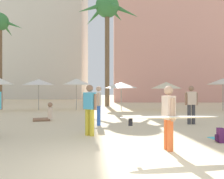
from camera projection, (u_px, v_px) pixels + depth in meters
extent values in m
plane|color=beige|center=(125.00, 171.00, 4.83)|extent=(120.00, 120.00, 0.00)
cube|color=#DB9989|center=(183.00, 36.00, 34.48)|extent=(19.26, 10.34, 18.04)
cube|color=beige|center=(32.00, 3.00, 43.21)|extent=(19.06, 10.31, 33.42)
cylinder|color=brown|center=(108.00, 56.00, 22.75)|extent=(0.42, 0.42, 9.28)
sphere|color=#387A3D|center=(108.00, 6.00, 22.74)|extent=(2.16, 2.16, 2.16)
cone|color=#387A3D|center=(126.00, 11.00, 22.72)|extent=(2.52, 0.51, 1.47)
cone|color=#387A3D|center=(117.00, 15.00, 24.29)|extent=(1.66, 2.49, 1.13)
cone|color=#387A3D|center=(95.00, 16.00, 23.82)|extent=(2.15, 1.95, 1.70)
cone|color=#387A3D|center=(91.00, 8.00, 21.90)|extent=(2.42, 1.66, 1.45)
cone|color=#387A3D|center=(117.00, 6.00, 21.23)|extent=(1.59, 2.45, 1.46)
cylinder|color=brown|center=(1.00, 63.00, 25.12)|extent=(0.46, 0.46, 8.46)
sphere|color=#387A3D|center=(1.00, 22.00, 25.11)|extent=(1.79, 1.79, 1.79)
cone|color=#387A3D|center=(14.00, 25.00, 24.92)|extent=(2.15, 0.66, 1.12)
cone|color=#387A3D|center=(8.00, 30.00, 26.47)|extent=(0.69, 2.08, 1.35)
cylinder|color=gray|center=(167.00, 96.00, 18.50)|extent=(0.06, 0.06, 2.13)
cone|color=beige|center=(167.00, 85.00, 18.50)|extent=(2.31, 2.31, 0.50)
cylinder|color=gray|center=(77.00, 94.00, 18.91)|extent=(0.06, 0.06, 2.41)
cone|color=white|center=(77.00, 82.00, 18.91)|extent=(2.11, 2.11, 0.49)
cylinder|color=gray|center=(0.00, 94.00, 17.83)|extent=(0.06, 0.06, 2.41)
cone|color=white|center=(0.00, 81.00, 17.83)|extent=(2.11, 2.11, 0.50)
cylinder|color=gray|center=(224.00, 94.00, 18.17)|extent=(0.06, 0.06, 2.39)
cone|color=beige|center=(224.00, 81.00, 18.17)|extent=(2.26, 2.26, 0.45)
cylinder|color=gray|center=(122.00, 96.00, 18.48)|extent=(0.06, 0.06, 2.11)
cone|color=white|center=(122.00, 85.00, 18.47)|extent=(2.49, 2.49, 0.44)
cylinder|color=gray|center=(40.00, 95.00, 18.66)|extent=(0.06, 0.06, 2.34)
cone|color=white|center=(40.00, 82.00, 18.66)|extent=(2.42, 2.42, 0.45)
cube|color=#562057|center=(222.00, 135.00, 7.39)|extent=(0.21, 0.32, 0.42)
cube|color=#451A46|center=(218.00, 138.00, 7.40)|extent=(0.08, 0.21, 0.18)
cylinder|color=orange|center=(168.00, 134.00, 6.53)|extent=(0.19, 0.19, 0.81)
cylinder|color=orange|center=(171.00, 135.00, 6.34)|extent=(0.19, 0.19, 0.81)
cube|color=beige|center=(169.00, 108.00, 6.44)|extent=(0.30, 0.44, 0.62)
sphere|color=tan|center=(169.00, 90.00, 6.43)|extent=(0.28, 0.28, 0.24)
cylinder|color=tan|center=(165.00, 108.00, 6.68)|extent=(0.12, 0.12, 0.59)
cylinder|color=tan|center=(174.00, 110.00, 6.19)|extent=(0.12, 0.12, 0.59)
ellipsoid|color=white|center=(172.00, 117.00, 6.14)|extent=(2.63, 0.75, 0.08)
ellipsoid|color=gold|center=(172.00, 117.00, 6.14)|extent=(2.64, 0.78, 0.05)
cube|color=black|center=(131.00, 122.00, 5.97)|extent=(0.10, 0.03, 0.18)
cylinder|color=blue|center=(100.00, 115.00, 10.97)|extent=(0.16, 0.16, 0.89)
cylinder|color=blue|center=(100.00, 115.00, 10.77)|extent=(0.16, 0.16, 0.89)
cube|color=white|center=(100.00, 99.00, 10.87)|extent=(0.23, 0.40, 0.58)
sphere|color=#D1A889|center=(100.00, 89.00, 10.87)|extent=(0.24, 0.24, 0.24)
cylinder|color=#D1A889|center=(100.00, 99.00, 11.12)|extent=(0.10, 0.10, 0.55)
cylinder|color=#D1A889|center=(99.00, 100.00, 10.62)|extent=(0.10, 0.10, 0.55)
cylinder|color=#3D3D42|center=(190.00, 114.00, 11.18)|extent=(0.17, 0.17, 0.89)
cylinder|color=#3D3D42|center=(194.00, 114.00, 11.19)|extent=(0.17, 0.17, 0.89)
cube|color=beige|center=(192.00, 98.00, 11.18)|extent=(0.41, 0.25, 0.59)
sphere|color=#936B51|center=(192.00, 89.00, 11.18)|extent=(0.26, 0.26, 0.24)
cylinder|color=#936B51|center=(187.00, 99.00, 11.17)|extent=(0.11, 0.11, 0.56)
cylinder|color=#936B51|center=(198.00, 99.00, 11.20)|extent=(0.11, 0.11, 0.56)
cylinder|color=#936B51|center=(2.00, 101.00, 8.41)|extent=(0.14, 0.14, 0.56)
cylinder|color=gold|center=(88.00, 122.00, 8.51)|extent=(0.22, 0.22, 0.91)
cylinder|color=gold|center=(93.00, 123.00, 8.39)|extent=(0.22, 0.22, 0.91)
cube|color=#4CB2DB|center=(91.00, 101.00, 8.45)|extent=(0.45, 0.41, 0.57)
sphere|color=#936B51|center=(91.00, 88.00, 8.45)|extent=(0.34, 0.34, 0.24)
cylinder|color=#936B51|center=(85.00, 102.00, 8.60)|extent=(0.14, 0.14, 0.55)
cylinder|color=#936B51|center=(96.00, 102.00, 8.31)|extent=(0.14, 0.14, 0.55)
cylinder|color=#936B51|center=(43.00, 120.00, 12.20)|extent=(0.84, 0.40, 0.16)
cylinder|color=#936B51|center=(42.00, 119.00, 12.39)|extent=(0.84, 0.40, 0.16)
cube|color=beige|center=(51.00, 113.00, 12.41)|extent=(0.33, 0.45, 0.55)
sphere|color=#936B51|center=(51.00, 105.00, 12.41)|extent=(0.30, 0.30, 0.24)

